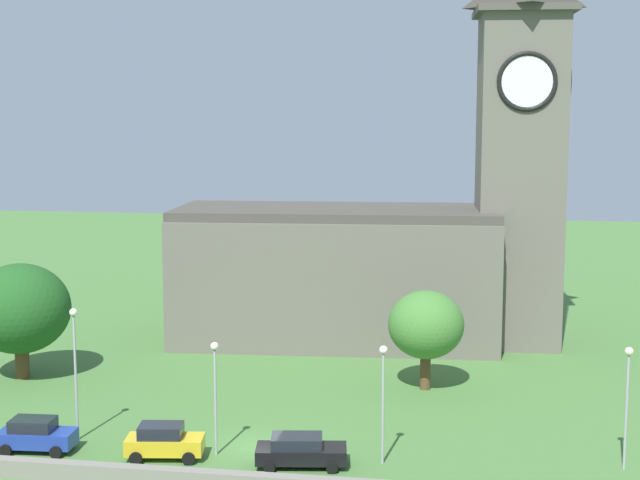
{
  "coord_description": "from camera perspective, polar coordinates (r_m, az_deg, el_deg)",
  "views": [
    {
      "loc": [
        11.31,
        -47.75,
        18.14
      ],
      "look_at": [
        1.91,
        9.58,
        10.23
      ],
      "focal_mm": 52.27,
      "sensor_mm": 36.0,
      "label": 1
    }
  ],
  "objects": [
    {
      "name": "car_yellow",
      "position": [
        51.01,
        -9.54,
        -12.07
      ],
      "size": [
        4.27,
        2.51,
        1.86
      ],
      "color": "gold",
      "rests_on": "ground"
    },
    {
      "name": "tree_churchyard",
      "position": [
        67.14,
        -17.9,
        -4.03
      ],
      "size": [
        6.88,
        6.88,
        7.99
      ],
      "color": "brown",
      "rests_on": "ground"
    },
    {
      "name": "ground_plane",
      "position": [
        66.29,
        -0.88,
        -8.13
      ],
      "size": [
        200.0,
        200.0,
        0.0
      ],
      "primitive_type": "plane",
      "color": "#477538"
    },
    {
      "name": "streetlamp_west_mid",
      "position": [
        53.64,
        -14.78,
        -6.73
      ],
      "size": [
        0.44,
        0.44,
        7.51
      ],
      "color": "#9EA0A5",
      "rests_on": "ground"
    },
    {
      "name": "car_black",
      "position": [
        49.39,
        -1.23,
        -12.77
      ],
      "size": [
        4.91,
        2.77,
        1.63
      ],
      "color": "black",
      "rests_on": "ground"
    },
    {
      "name": "car_blue",
      "position": [
        53.6,
        -17.0,
        -11.34
      ],
      "size": [
        4.18,
        2.3,
        1.83
      ],
      "color": "#233D9E",
      "rests_on": "ground"
    },
    {
      "name": "streetlamp_east_end",
      "position": [
        50.27,
        18.31,
        -8.56
      ],
      "size": [
        0.44,
        0.44,
        6.46
      ],
      "color": "#9EA0A5",
      "rests_on": "ground"
    },
    {
      "name": "streetlamp_central",
      "position": [
        50.16,
        -6.44,
        -8.43
      ],
      "size": [
        0.44,
        0.44,
        6.19
      ],
      "color": "#9EA0A5",
      "rests_on": "ground"
    },
    {
      "name": "streetlamp_east_mid",
      "position": [
        48.74,
        3.88,
        -8.79
      ],
      "size": [
        0.44,
        0.44,
        6.31
      ],
      "color": "#9EA0A5",
      "rests_on": "ground"
    },
    {
      "name": "tree_by_tower",
      "position": [
        61.85,
        6.51,
        -5.2
      ],
      "size": [
        5.0,
        5.0,
        6.62
      ],
      "color": "brown",
      "rests_on": "ground"
    },
    {
      "name": "church",
      "position": [
        74.2,
        4.16,
        -0.02
      ],
      "size": [
        31.25,
        13.03,
        29.58
      ],
      "color": "#666056",
      "rests_on": "ground"
    }
  ]
}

